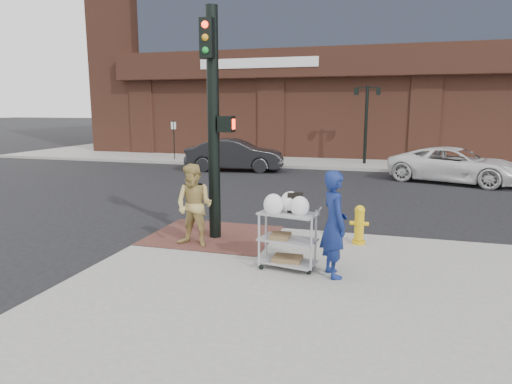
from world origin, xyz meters
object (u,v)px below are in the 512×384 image
(woman_blue, at_px, (334,224))
(sedan_dark, at_px, (235,155))
(minivan_white, at_px, (455,165))
(fire_hydrant, at_px, (359,224))
(traffic_signal_pole, at_px, (214,118))
(utility_cart, at_px, (288,234))
(pedestrian_tan, at_px, (194,206))
(lamp_post, at_px, (366,116))

(woman_blue, distance_m, sedan_dark, 14.77)
(minivan_white, bearing_deg, fire_hydrant, -177.12)
(traffic_signal_pole, bearing_deg, utility_cart, -37.08)
(pedestrian_tan, xyz_separation_m, utility_cart, (2.18, -0.79, -0.24))
(woman_blue, relative_size, minivan_white, 0.36)
(lamp_post, relative_size, utility_cart, 2.85)
(lamp_post, xyz_separation_m, traffic_signal_pole, (-2.48, -15.23, 0.21))
(woman_blue, height_order, pedestrian_tan, woman_blue)
(utility_cart, bearing_deg, lamp_post, 88.32)
(traffic_signal_pole, relative_size, utility_cart, 3.56)
(sedan_dark, relative_size, utility_cart, 3.34)
(minivan_white, bearing_deg, lamp_post, 61.22)
(sedan_dark, xyz_separation_m, utility_cart, (5.51, -13.18, 0.01))
(lamp_post, distance_m, utility_cart, 16.84)
(minivan_white, xyz_separation_m, utility_cart, (-4.36, -12.32, 0.07))
(lamp_post, xyz_separation_m, woman_blue, (0.35, -16.88, -1.54))
(woman_blue, xyz_separation_m, fire_hydrant, (0.31, 2.07, -0.50))
(pedestrian_tan, height_order, utility_cart, pedestrian_tan)
(minivan_white, relative_size, utility_cart, 3.69)
(minivan_white, bearing_deg, sedan_dark, 104.98)
(minivan_white, xyz_separation_m, fire_hydrant, (-3.20, -10.41, -0.14))
(sedan_dark, relative_size, fire_hydrant, 5.51)
(minivan_white, bearing_deg, pedestrian_tan, 170.42)
(utility_cart, xyz_separation_m, fire_hydrant, (1.16, 1.92, -0.20))
(fire_hydrant, bearing_deg, minivan_white, 72.92)
(lamp_post, height_order, utility_cart, lamp_post)
(traffic_signal_pole, bearing_deg, fire_hydrant, 7.53)
(woman_blue, xyz_separation_m, minivan_white, (3.51, 12.47, -0.36))
(lamp_post, height_order, sedan_dark, lamp_post)
(woman_blue, relative_size, fire_hydrant, 2.19)
(woman_blue, bearing_deg, fire_hydrant, -35.19)
(traffic_signal_pole, distance_m, fire_hydrant, 3.89)
(woman_blue, relative_size, utility_cart, 1.33)
(pedestrian_tan, height_order, sedan_dark, pedestrian_tan)
(lamp_post, xyz_separation_m, pedestrian_tan, (-2.67, -15.94, -1.59))
(traffic_signal_pole, distance_m, woman_blue, 3.71)
(woman_blue, height_order, fire_hydrant, woman_blue)
(sedan_dark, distance_m, minivan_white, 9.90)
(woman_blue, relative_size, sedan_dark, 0.40)
(woman_blue, distance_m, utility_cart, 0.91)
(pedestrian_tan, bearing_deg, woman_blue, -10.60)
(traffic_signal_pole, xyz_separation_m, pedestrian_tan, (-0.19, -0.71, -1.80))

